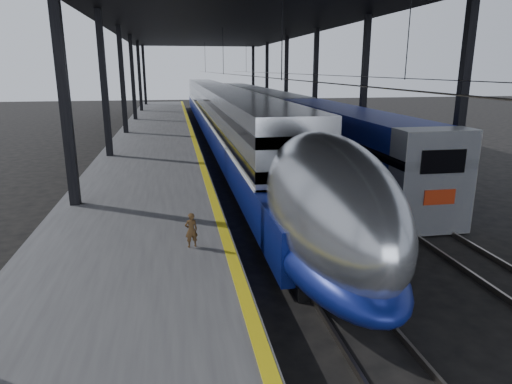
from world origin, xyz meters
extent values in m
plane|color=black|center=(0.00, 0.00, 0.00)|extent=(160.00, 160.00, 0.00)
cube|color=#4C4C4F|center=(-3.50, 20.00, 0.50)|extent=(6.00, 80.00, 1.00)
cube|color=yellow|center=(-0.70, 20.00, 1.00)|extent=(0.30, 80.00, 0.01)
cube|color=slate|center=(1.28, 20.00, 0.08)|extent=(0.08, 80.00, 0.16)
cube|color=slate|center=(2.72, 20.00, 0.08)|extent=(0.08, 80.00, 0.16)
cube|color=slate|center=(6.28, 20.00, 0.08)|extent=(0.08, 80.00, 0.16)
cube|color=slate|center=(7.72, 20.00, 0.08)|extent=(0.08, 80.00, 0.16)
cube|color=black|center=(-5.80, 5.00, 4.50)|extent=(0.35, 0.35, 9.00)
cube|color=black|center=(9.60, 5.00, 4.50)|extent=(0.35, 0.35, 9.00)
cube|color=black|center=(-5.80, 15.00, 4.50)|extent=(0.35, 0.35, 9.00)
cube|color=black|center=(9.60, 15.00, 4.50)|extent=(0.35, 0.35, 9.00)
cube|color=black|center=(-5.80, 25.00, 4.50)|extent=(0.35, 0.35, 9.00)
cube|color=black|center=(9.60, 25.00, 4.50)|extent=(0.35, 0.35, 9.00)
cube|color=black|center=(-5.80, 35.00, 4.50)|extent=(0.35, 0.35, 9.00)
cube|color=black|center=(9.60, 35.00, 4.50)|extent=(0.35, 0.35, 9.00)
cube|color=black|center=(-5.80, 45.00, 4.50)|extent=(0.35, 0.35, 9.00)
cube|color=black|center=(9.60, 45.00, 4.50)|extent=(0.35, 0.35, 9.00)
cube|color=black|center=(-5.80, 55.00, 4.50)|extent=(0.35, 0.35, 9.00)
cube|color=black|center=(9.60, 55.00, 4.50)|extent=(0.35, 0.35, 9.00)
cube|color=black|center=(1.90, 20.00, 9.25)|extent=(18.00, 75.00, 0.45)
cylinder|color=slate|center=(2.00, 20.00, 5.50)|extent=(0.03, 74.00, 0.03)
cylinder|color=slate|center=(7.00, 20.00, 5.50)|extent=(0.03, 74.00, 0.03)
cube|color=#A9ACB1|center=(2.00, 30.86, 2.33)|extent=(2.93, 57.00, 4.04)
cube|color=navy|center=(2.00, 29.36, 1.06)|extent=(3.01, 62.00, 1.57)
cube|color=silver|center=(2.00, 30.86, 1.87)|extent=(3.03, 57.00, 0.10)
cube|color=black|center=(2.00, 30.86, 3.49)|extent=(2.97, 57.00, 0.42)
cube|color=black|center=(2.00, 30.86, 2.33)|extent=(2.97, 57.00, 0.42)
ellipsoid|color=#A9ACB1|center=(2.00, -0.64, 2.17)|extent=(2.93, 8.40, 4.04)
ellipsoid|color=navy|center=(2.00, -0.64, 1.01)|extent=(3.01, 8.40, 1.72)
ellipsoid|color=black|center=(2.00, -3.24, 2.98)|extent=(1.52, 2.20, 0.91)
cube|color=black|center=(2.00, -0.64, 0.20)|extent=(2.22, 2.60, 0.40)
cube|color=black|center=(2.00, 21.36, 0.20)|extent=(2.22, 2.60, 0.40)
cube|color=navy|center=(7.00, 10.83, 1.95)|extent=(2.74, 18.00, 3.71)
cube|color=gray|center=(7.00, 2.43, 1.95)|extent=(2.78, 1.20, 3.76)
cube|color=black|center=(7.00, 1.81, 2.78)|extent=(1.66, 0.06, 0.83)
cube|color=#A5270C|center=(7.00, 1.81, 1.51)|extent=(1.17, 0.06, 0.54)
cube|color=gray|center=(7.00, 29.83, 1.95)|extent=(2.74, 18.00, 3.71)
cube|color=gray|center=(7.00, 48.83, 1.95)|extent=(2.74, 18.00, 3.71)
cube|color=black|center=(7.00, 4.83, 0.18)|extent=(2.15, 2.40, 0.36)
cube|color=black|center=(7.00, 26.83, 0.18)|extent=(2.15, 2.40, 0.36)
imported|color=#4F351A|center=(-1.72, -0.02, 1.50)|extent=(0.41, 0.32, 1.00)
camera|label=1|loc=(-2.07, -12.20, 5.87)|focal=32.00mm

